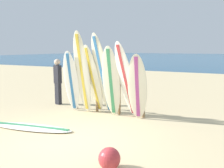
{
  "coord_description": "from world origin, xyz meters",
  "views": [
    {
      "loc": [
        3.38,
        -4.26,
        2.11
      ],
      "look_at": [
        -0.29,
        3.07,
        0.92
      ],
      "focal_mm": 39.77,
      "sensor_mm": 36.0,
      "label": 1
    }
  ],
  "objects_px": {
    "surfboard_leaning_center": "(103,75)",
    "surfboard_lying_on_sand": "(31,127)",
    "surfboard_rack": "(108,91)",
    "surfboard_leaning_far_right": "(137,88)",
    "surfboard_leaning_right": "(126,81)",
    "surfboard_leaning_center_right": "(111,82)",
    "beachgoer_standing": "(58,80)",
    "surfboard_leaning_left": "(82,73)",
    "beach_ball": "(109,158)",
    "surfboard_leaning_far_left": "(71,82)",
    "surfboard_leaning_center_left": "(93,80)"
  },
  "relations": [
    {
      "from": "surfboard_leaning_center_left",
      "to": "beachgoer_standing",
      "type": "distance_m",
      "value": 1.97
    },
    {
      "from": "surfboard_leaning_center_right",
      "to": "surfboard_leaning_far_right",
      "type": "distance_m",
      "value": 0.86
    },
    {
      "from": "surfboard_leaning_center",
      "to": "beachgoer_standing",
      "type": "relative_size",
      "value": 1.5
    },
    {
      "from": "surfboard_leaning_center",
      "to": "surfboard_leaning_far_right",
      "type": "relative_size",
      "value": 1.31
    },
    {
      "from": "surfboard_leaning_left",
      "to": "surfboard_leaning_center_right",
      "type": "height_order",
      "value": "surfboard_leaning_left"
    },
    {
      "from": "surfboard_leaning_left",
      "to": "surfboard_leaning_center",
      "type": "relative_size",
      "value": 1.03
    },
    {
      "from": "surfboard_leaning_far_left",
      "to": "beach_ball",
      "type": "xyz_separation_m",
      "value": [
        2.92,
        -2.96,
        -0.82
      ]
    },
    {
      "from": "surfboard_leaning_left",
      "to": "beach_ball",
      "type": "relative_size",
      "value": 6.72
    },
    {
      "from": "surfboard_rack",
      "to": "surfboard_leaning_far_left",
      "type": "relative_size",
      "value": 1.26
    },
    {
      "from": "surfboard_leaning_center_left",
      "to": "beach_ball",
      "type": "xyz_separation_m",
      "value": [
        2.18,
        -3.12,
        -0.91
      ]
    },
    {
      "from": "surfboard_leaning_center",
      "to": "surfboard_leaning_far_right",
      "type": "xyz_separation_m",
      "value": [
        1.19,
        -0.08,
        -0.3
      ]
    },
    {
      "from": "surfboard_leaning_far_left",
      "to": "surfboard_leaning_center_right",
      "type": "distance_m",
      "value": 1.45
    },
    {
      "from": "surfboard_rack",
      "to": "surfboard_leaning_far_right",
      "type": "height_order",
      "value": "surfboard_leaning_far_right"
    },
    {
      "from": "surfboard_leaning_left",
      "to": "beachgoer_standing",
      "type": "distance_m",
      "value": 1.77
    },
    {
      "from": "surfboard_leaning_far_left",
      "to": "surfboard_leaning_far_right",
      "type": "relative_size",
      "value": 1.04
    },
    {
      "from": "surfboard_rack",
      "to": "surfboard_leaning_far_left",
      "type": "height_order",
      "value": "surfboard_leaning_far_left"
    },
    {
      "from": "surfboard_leaning_center_right",
      "to": "beachgoer_standing",
      "type": "relative_size",
      "value": 1.28
    },
    {
      "from": "surfboard_lying_on_sand",
      "to": "beachgoer_standing",
      "type": "bearing_deg",
      "value": 114.33
    },
    {
      "from": "surfboard_leaning_right",
      "to": "surfboard_leaning_far_right",
      "type": "xyz_separation_m",
      "value": [
        0.36,
        -0.03,
        -0.17
      ]
    },
    {
      "from": "beachgoer_standing",
      "to": "beach_ball",
      "type": "relative_size",
      "value": 4.34
    },
    {
      "from": "surfboard_leaning_center_left",
      "to": "surfboard_leaning_center_right",
      "type": "height_order",
      "value": "surfboard_leaning_center_left"
    },
    {
      "from": "surfboard_leaning_center_right",
      "to": "beach_ball",
      "type": "xyz_separation_m",
      "value": [
        1.48,
        -2.99,
        -0.9
      ]
    },
    {
      "from": "surfboard_leaning_center_right",
      "to": "surfboard_lying_on_sand",
      "type": "relative_size",
      "value": 0.89
    },
    {
      "from": "surfboard_rack",
      "to": "surfboard_leaning_right",
      "type": "relative_size",
      "value": 1.11
    },
    {
      "from": "surfboard_leaning_left",
      "to": "beach_ball",
      "type": "height_order",
      "value": "surfboard_leaning_left"
    },
    {
      "from": "surfboard_leaning_center_right",
      "to": "beachgoer_standing",
      "type": "xyz_separation_m",
      "value": [
        -2.59,
        0.69,
        -0.15
      ]
    },
    {
      "from": "surfboard_leaning_far_right",
      "to": "surfboard_rack",
      "type": "bearing_deg",
      "value": 161.12
    },
    {
      "from": "surfboard_rack",
      "to": "surfboard_leaning_right",
      "type": "xyz_separation_m",
      "value": [
        0.81,
        -0.37,
        0.44
      ]
    },
    {
      "from": "surfboard_leaning_far_right",
      "to": "beach_ball",
      "type": "distance_m",
      "value": 3.15
    },
    {
      "from": "surfboard_leaning_left",
      "to": "beach_ball",
      "type": "xyz_separation_m",
      "value": [
        2.49,
        -2.97,
        -1.13
      ]
    },
    {
      "from": "surfboard_leaning_far_left",
      "to": "surfboard_leaning_center_right",
      "type": "height_order",
      "value": "surfboard_leaning_center_right"
    },
    {
      "from": "surfboard_leaning_center",
      "to": "surfboard_lying_on_sand",
      "type": "distance_m",
      "value": 2.6
    },
    {
      "from": "surfboard_lying_on_sand",
      "to": "beach_ball",
      "type": "xyz_separation_m",
      "value": [
        2.88,
        -1.06,
        0.16
      ]
    },
    {
      "from": "surfboard_rack",
      "to": "surfboard_leaning_center_left",
      "type": "height_order",
      "value": "surfboard_leaning_center_left"
    },
    {
      "from": "surfboard_leaning_left",
      "to": "surfboard_leaning_center_right",
      "type": "bearing_deg",
      "value": 1.63
    },
    {
      "from": "surfboard_leaning_left",
      "to": "surfboard_leaning_center_right",
      "type": "distance_m",
      "value": 1.04
    },
    {
      "from": "surfboard_leaning_left",
      "to": "beachgoer_standing",
      "type": "relative_size",
      "value": 1.55
    },
    {
      "from": "surfboard_leaning_center_left",
      "to": "surfboard_leaning_far_left",
      "type": "bearing_deg",
      "value": -167.55
    },
    {
      "from": "surfboard_leaning_far_left",
      "to": "surfboard_leaning_center",
      "type": "distance_m",
      "value": 1.15
    },
    {
      "from": "surfboard_leaning_left",
      "to": "surfboard_leaning_center",
      "type": "xyz_separation_m",
      "value": [
        0.68,
        0.1,
        -0.04
      ]
    },
    {
      "from": "surfboard_lying_on_sand",
      "to": "beachgoer_standing",
      "type": "xyz_separation_m",
      "value": [
        -1.19,
        2.62,
        0.91
      ]
    },
    {
      "from": "surfboard_rack",
      "to": "surfboard_leaning_far_right",
      "type": "relative_size",
      "value": 1.3
    },
    {
      "from": "surfboard_leaning_center_right",
      "to": "surfboard_leaning_center",
      "type": "bearing_deg",
      "value": 167.92
    },
    {
      "from": "surfboard_leaning_center_right",
      "to": "surfboard_leaning_right",
      "type": "distance_m",
      "value": 0.5
    },
    {
      "from": "surfboard_leaning_center_left",
      "to": "beach_ball",
      "type": "relative_size",
      "value": 5.64
    },
    {
      "from": "surfboard_leaning_center_right",
      "to": "surfboard_lying_on_sand",
      "type": "distance_m",
      "value": 2.62
    },
    {
      "from": "surfboard_rack",
      "to": "surfboard_leaning_left",
      "type": "bearing_deg",
      "value": -149.1
    },
    {
      "from": "surfboard_leaning_center",
      "to": "surfboard_lying_on_sand",
      "type": "height_order",
      "value": "surfboard_leaning_center"
    },
    {
      "from": "surfboard_leaning_center",
      "to": "surfboard_leaning_far_right",
      "type": "bearing_deg",
      "value": -3.96
    },
    {
      "from": "surfboard_leaning_center_right",
      "to": "surfboard_lying_on_sand",
      "type": "bearing_deg",
      "value": -125.93
    }
  ]
}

